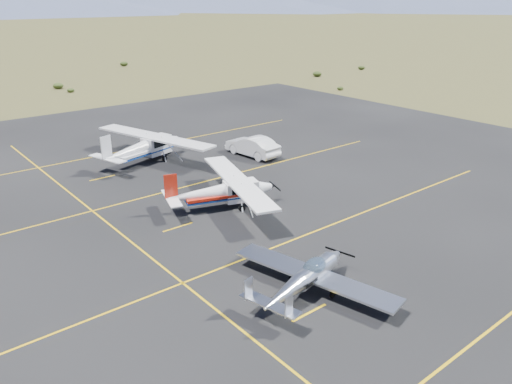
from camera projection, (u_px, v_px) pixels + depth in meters
name	position (u px, v px, depth m)	size (l,w,h in m)	color
ground	(303.00, 260.00, 25.78)	(1600.00, 1600.00, 0.00)	#383D1C
apron	(224.00, 217.00, 30.84)	(72.00, 72.00, 0.02)	black
aircraft_low_wing	(307.00, 277.00, 22.56)	(6.16, 8.45, 1.83)	silver
aircraft_cessna	(222.00, 191.00, 31.72)	(7.26, 10.50, 2.69)	white
aircraft_plain	(144.00, 147.00, 40.42)	(8.03, 11.95, 3.04)	silver
sedan	(252.00, 146.00, 42.34)	(1.79, 5.15, 1.70)	silver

